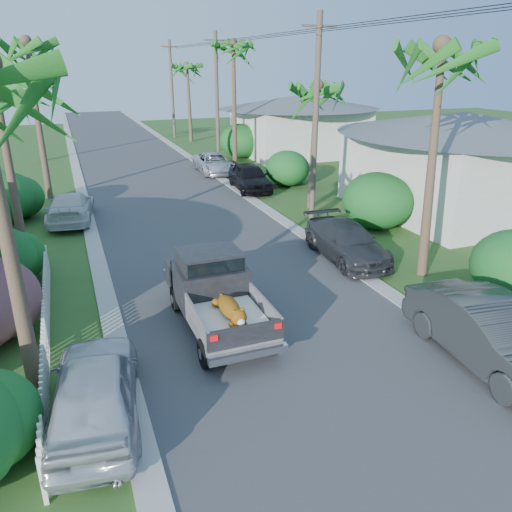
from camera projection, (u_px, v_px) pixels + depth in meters
name	position (u px, v px, depth m)	size (l,w,h in m)	color
ground	(354.00, 419.00, 10.46)	(120.00, 120.00, 0.00)	#33521E
road	(149.00, 178.00, 32.21)	(8.00, 100.00, 0.02)	#38383A
curb_left	(79.00, 183.00, 30.77)	(0.60, 100.00, 0.06)	#A5A39E
curb_right	(213.00, 173.00, 33.64)	(0.60, 100.00, 0.06)	#A5A39E
pickup_truck	(213.00, 289.00, 14.13)	(1.98, 5.12, 2.06)	black
parked_car_rn	(490.00, 334.00, 12.12)	(1.74, 4.98, 1.64)	#2B2E30
parked_car_rm	(346.00, 242.00, 18.81)	(1.88, 4.63, 1.34)	#2F3134
parked_car_rf	(250.00, 177.00, 28.99)	(1.81, 4.49, 1.53)	black
parked_car_rd	(214.00, 163.00, 33.58)	(2.16, 4.68, 1.30)	silver
parked_car_ln	(95.00, 390.00, 10.18)	(1.76, 4.38, 1.49)	silver
parked_car_lf	(70.00, 208.00, 23.23)	(1.90, 4.68, 1.36)	silver
palm_l_c	(26.00, 43.00, 24.74)	(4.40, 4.40, 9.20)	brown
palm_l_d	(29.00, 71.00, 35.55)	(4.40, 4.40, 7.70)	brown
palm_r_a	(447.00, 47.00, 15.10)	(4.40, 4.40, 8.70)	brown
palm_r_b	(316.00, 86.00, 23.56)	(4.40, 4.40, 7.20)	brown
palm_r_c	(233.00, 44.00, 32.22)	(4.40, 4.40, 9.40)	brown
palm_r_d	(187.00, 66.00, 45.00)	(4.40, 4.40, 8.00)	brown
shrub_l_d	(0.00, 197.00, 23.02)	(3.20, 3.52, 2.40)	#164D1C
shrub_r_b	(377.00, 201.00, 22.18)	(3.00, 3.30, 2.50)	#164D1C
shrub_r_c	(287.00, 168.00, 29.99)	(2.60, 2.86, 2.10)	#164D1C
shrub_r_d	(240.00, 141.00, 38.77)	(3.20, 3.52, 2.60)	#164D1C
picket_fence	(46.00, 328.00, 13.06)	(0.10, 11.00, 1.00)	white
house_right_near	(458.00, 167.00, 24.44)	(8.00, 9.00, 4.80)	silver
house_right_far	(299.00, 127.00, 40.14)	(9.00, 8.00, 4.60)	silver
utility_pole_b	(315.00, 121.00, 21.98)	(1.60, 0.26, 9.00)	brown
utility_pole_c	(217.00, 99.00, 35.03)	(1.60, 0.26, 9.00)	brown
utility_pole_d	(172.00, 89.00, 48.09)	(1.60, 0.26, 9.00)	brown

